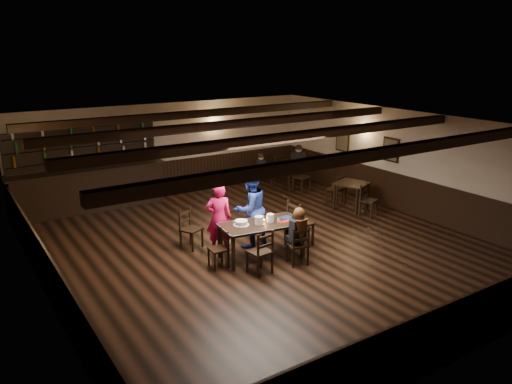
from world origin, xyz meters
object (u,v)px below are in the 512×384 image
chair_near_left (262,249)px  cake (241,223)px  dining_table (261,227)px  bar_counter (89,183)px  chair_near_right (299,243)px  man_blue (250,209)px  woman_pink (219,218)px

chair_near_left → cake: bearing=87.9°
dining_table → chair_near_left: chair_near_left is taller
chair_near_left → cake: 0.87m
dining_table → bar_counter: bar_counter is taller
chair_near_left → bar_counter: 6.13m
chair_near_right → man_blue: (-0.27, 1.40, 0.38)m
dining_table → chair_near_right: bearing=-60.7°
dining_table → bar_counter: 5.62m
woman_pink → cake: bearing=130.0°
man_blue → bar_counter: size_ratio=0.42×
chair_near_right → cake: size_ratio=2.54×
man_blue → cake: bearing=34.0°
chair_near_left → man_blue: man_blue is taller
woman_pink → bar_counter: bar_counter is taller
chair_near_right → man_blue: bearing=101.0°
chair_near_right → chair_near_left: bearing=176.6°
cake → bar_counter: bar_counter is taller
dining_table → man_blue: (0.14, 0.66, 0.18)m
woman_pink → man_blue: size_ratio=0.89×
woman_pink → bar_counter: 4.72m
chair_near_right → woman_pink: size_ratio=0.54×
dining_table → woman_pink: bearing=129.2°
dining_table → woman_pink: woman_pink is taller
cake → bar_counter: 5.35m
woman_pink → man_blue: 0.75m
dining_table → chair_near_left: size_ratio=2.03×
dining_table → man_blue: size_ratio=1.05×
dining_table → chair_near_left: 0.83m
chair_near_left → cake: size_ratio=2.74×
chair_near_left → bar_counter: size_ratio=0.21×
dining_table → chair_near_left: (-0.44, -0.69, -0.16)m
dining_table → cake: size_ratio=5.56×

